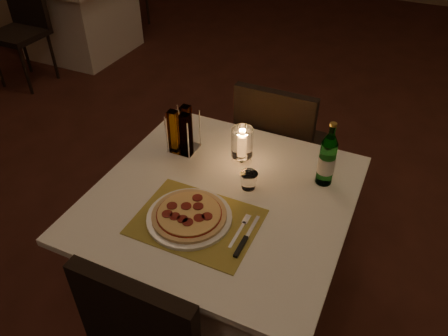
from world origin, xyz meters
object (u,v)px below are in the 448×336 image
at_px(water_bottle, 327,160).
at_px(tumbler, 249,181).
at_px(plate, 189,217).
at_px(hurricane_candle, 242,144).
at_px(main_table, 222,255).
at_px(chair_far, 277,141).
at_px(pizza, 189,214).
at_px(neighbor_table_left, 80,16).

bearing_deg(water_bottle, tumbler, -148.55).
height_order(plate, hurricane_candle, hurricane_candle).
bearing_deg(main_table, hurricane_candle, 92.42).
xyz_separation_m(chair_far, water_bottle, (0.35, -0.47, 0.31)).
bearing_deg(pizza, water_bottle, 47.06).
height_order(main_table, pizza, pizza).
distance_m(chair_far, neighbor_table_left, 3.06).
bearing_deg(neighbor_table_left, plate, -42.94).
xyz_separation_m(chair_far, hurricane_candle, (-0.01, -0.49, 0.29)).
relative_size(main_table, chair_far, 1.11).
bearing_deg(hurricane_candle, main_table, -87.58).
bearing_deg(tumbler, neighbor_table_left, 141.70).
height_order(pizza, tumbler, tumbler).
distance_m(pizza, hurricane_candle, 0.41).
distance_m(main_table, water_bottle, 0.64).
height_order(main_table, hurricane_candle, hurricane_candle).
bearing_deg(pizza, plate, 16.42).
distance_m(tumbler, water_bottle, 0.32).
bearing_deg(main_table, tumbler, 46.35).
bearing_deg(hurricane_candle, neighbor_table_left, 142.62).
distance_m(water_bottle, hurricane_candle, 0.36).
height_order(chair_far, plate, chair_far).
xyz_separation_m(chair_far, neighbor_table_left, (-2.65, 1.52, -0.18)).
bearing_deg(chair_far, tumbler, -82.78).
bearing_deg(plate, hurricane_candle, 84.23).
bearing_deg(tumbler, hurricane_candle, 122.85).
bearing_deg(main_table, neighbor_table_left, 139.80).
xyz_separation_m(chair_far, tumbler, (0.08, -0.63, 0.23)).
xyz_separation_m(chair_far, pizza, (-0.05, -0.89, 0.22)).
height_order(main_table, neighbor_table_left, same).
xyz_separation_m(tumbler, neighbor_table_left, (-2.73, 2.16, -0.40)).
bearing_deg(hurricane_candle, water_bottle, 4.07).
xyz_separation_m(chair_far, plate, (-0.05, -0.89, 0.20)).
distance_m(main_table, pizza, 0.44).
bearing_deg(water_bottle, chair_far, 126.67).
height_order(tumbler, neighbor_table_left, tumbler).
bearing_deg(pizza, chair_far, 86.78).
height_order(plate, tumbler, tumbler).
relative_size(chair_far, tumbler, 12.33).
bearing_deg(pizza, tumbler, 63.74).
height_order(water_bottle, hurricane_candle, water_bottle).
distance_m(plate, water_bottle, 0.59).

